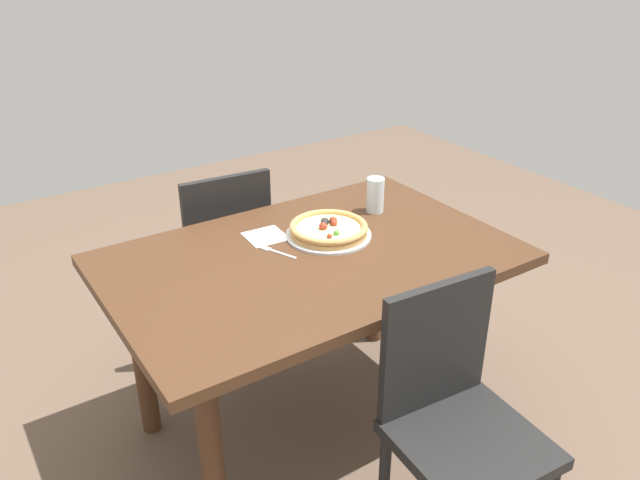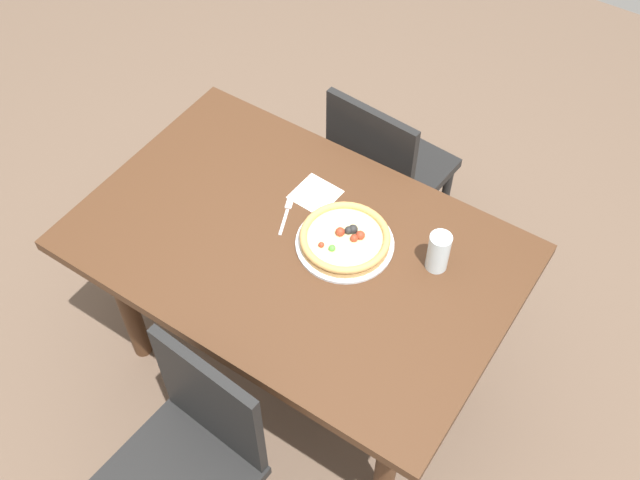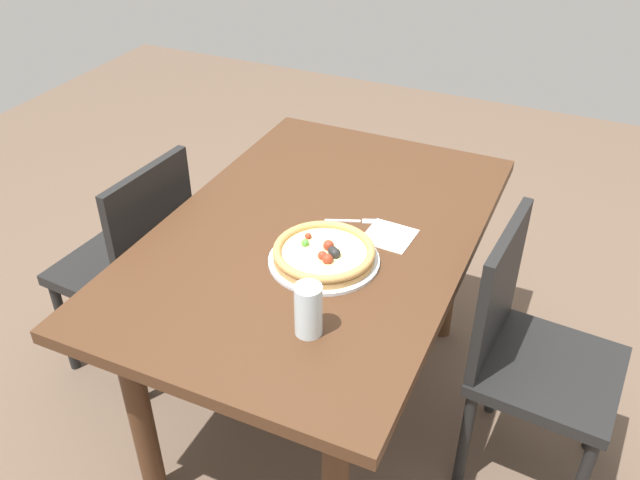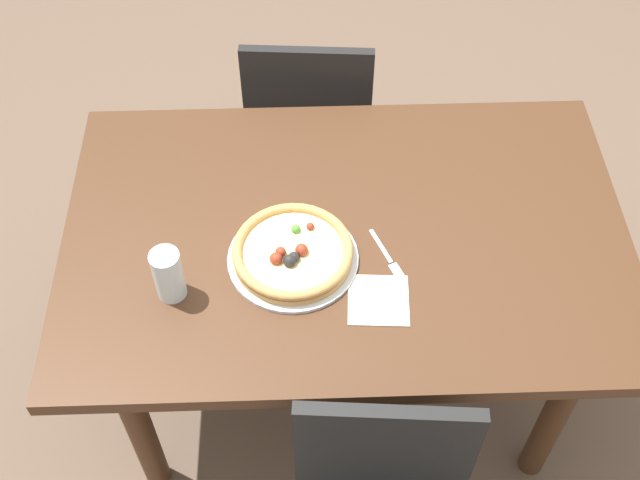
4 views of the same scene
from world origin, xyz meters
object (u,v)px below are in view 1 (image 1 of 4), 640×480
(chair_near, at_px, (456,417))
(fork, at_px, (273,251))
(plate, at_px, (329,235))
(drinking_glass, at_px, (375,195))
(dining_table, at_px, (311,279))
(pizza, at_px, (329,229))
(chair_far, at_px, (221,252))
(napkin, at_px, (266,236))

(chair_near, relative_size, fork, 5.46)
(plate, bearing_deg, drinking_glass, 16.89)
(dining_table, relative_size, pizza, 4.85)
(dining_table, bearing_deg, chair_far, 93.74)
(drinking_glass, bearing_deg, pizza, -163.17)
(chair_far, distance_m, napkin, 0.53)
(chair_far, distance_m, plate, 0.67)
(chair_near, distance_m, pizza, 0.81)
(chair_far, relative_size, drinking_glass, 6.21)
(chair_far, relative_size, napkin, 6.19)
(dining_table, distance_m, plate, 0.19)
(dining_table, distance_m, pizza, 0.20)
(dining_table, xyz_separation_m, drinking_glass, (0.41, 0.17, 0.17))
(drinking_glass, bearing_deg, dining_table, -157.62)
(dining_table, bearing_deg, chair_near, -83.59)
(chair_far, xyz_separation_m, drinking_glass, (0.46, -0.50, 0.34))
(chair_near, distance_m, drinking_glass, 0.96)
(drinking_glass, xyz_separation_m, napkin, (-0.48, 0.04, -0.07))
(drinking_glass, bearing_deg, chair_far, 132.53)
(chair_near, relative_size, napkin, 6.19)
(dining_table, relative_size, plate, 4.44)
(dining_table, height_order, chair_near, chair_near)
(napkin, bearing_deg, drinking_glass, -4.67)
(fork, height_order, napkin, fork)
(pizza, height_order, fork, pizza)
(dining_table, bearing_deg, drinking_glass, 22.38)
(chair_near, height_order, pizza, chair_near)
(pizza, relative_size, drinking_glass, 2.06)
(dining_table, bearing_deg, fork, 136.96)
(dining_table, xyz_separation_m, fork, (-0.10, 0.09, 0.10))
(plate, xyz_separation_m, pizza, (0.00, 0.00, 0.03))
(dining_table, height_order, pizza, pizza)
(chair_near, bearing_deg, pizza, -90.05)
(napkin, bearing_deg, dining_table, -73.20)
(chair_near, distance_m, plate, 0.80)
(pizza, relative_size, fork, 1.81)
(dining_table, xyz_separation_m, chair_far, (-0.04, 0.67, -0.17))
(fork, bearing_deg, chair_near, 170.60)
(fork, distance_m, drinking_glass, 0.52)
(chair_near, xyz_separation_m, napkin, (-0.14, 0.88, 0.27))
(chair_far, height_order, drinking_glass, drinking_glass)
(chair_near, bearing_deg, drinking_glass, -107.66)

